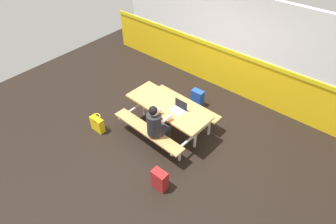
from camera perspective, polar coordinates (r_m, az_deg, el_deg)
name	(u,v)px	position (r m, az deg, el deg)	size (l,w,h in m)	color
ground_plane	(171,132)	(6.59, 0.57, -4.00)	(10.00, 10.00, 0.02)	black
accent_backdrop	(230,46)	(7.46, 12.39, 12.81)	(8.00, 0.14, 2.60)	yellow
picnic_table_main	(168,111)	(6.24, 0.00, 0.18)	(1.97, 1.63, 0.74)	tan
student_nearer	(157,124)	(5.74, -2.25, -2.40)	(0.37, 0.53, 1.21)	#2D2D38
laptop_silver	(179,108)	(5.98, 2.20, 0.71)	(0.33, 0.23, 0.22)	silver
backpack_dark	(160,180)	(5.44, -1.66, -13.50)	(0.30, 0.22, 0.44)	maroon
tote_bag_bright	(97,124)	(6.69, -14.06, -2.35)	(0.34, 0.21, 0.43)	yellow
satchel_spare	(197,98)	(7.23, 5.97, 2.85)	(0.30, 0.22, 0.44)	#1E47B2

